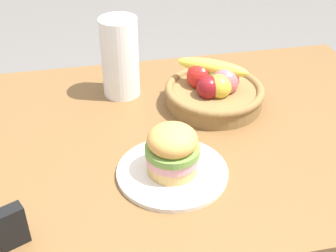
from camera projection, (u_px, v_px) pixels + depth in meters
The scene contains 6 objects.
dining_table at pixel (168, 163), 1.29m from camera, with size 1.40×0.90×0.75m.
plate at pixel (172, 172), 1.09m from camera, with size 0.27×0.27×0.01m, color silver.
sandwich at pixel (172, 150), 1.05m from camera, with size 0.13×0.13×0.12m.
fruit_basket at pixel (214, 90), 1.33m from camera, with size 0.29×0.29×0.14m.
paper_towel_roll at pixel (120, 58), 1.34m from camera, with size 0.11×0.11×0.24m, color white.
napkin_holder at pixel (10, 227), 0.89m from camera, with size 0.06×0.03×0.09m, color black.
Camera 1 is at (-0.20, -0.98, 1.46)m, focal length 48.94 mm.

